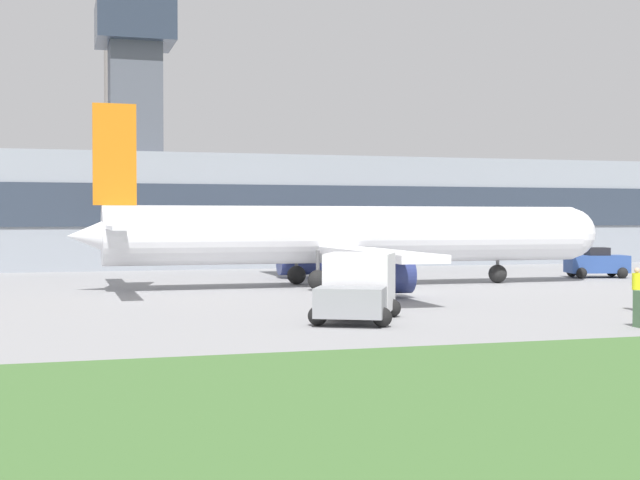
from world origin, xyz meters
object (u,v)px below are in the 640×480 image
airplane (346,237)px  baggage_truck (358,288)px  ground_crew_person (637,289)px  pushback_tug (597,264)px

airplane → baggage_truck: size_ratio=5.88×
ground_crew_person → pushback_tug: bearing=60.7°
airplane → pushback_tug: bearing=7.8°
pushback_tug → ground_crew_person: bearing=-119.3°
pushback_tug → baggage_truck: baggage_truck is taller
pushback_tug → baggage_truck: size_ratio=0.78×
ground_crew_person → baggage_truck: bearing=179.8°
airplane → pushback_tug: size_ratio=7.51×
ground_crew_person → airplane: bearing=115.3°
pushback_tug → baggage_truck: 28.53m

